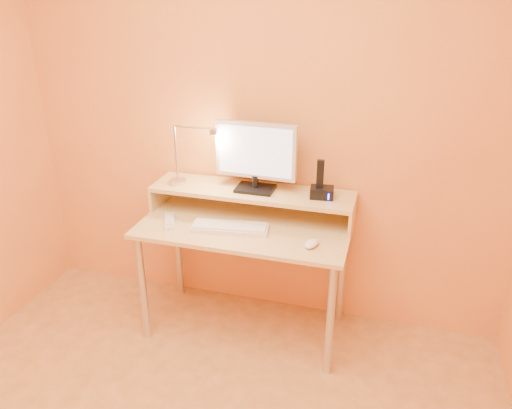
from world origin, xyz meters
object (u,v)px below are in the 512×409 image
(mouse, at_px, (311,243))
(remote_control, at_px, (170,221))
(monitor_panel, at_px, (256,150))
(lamp_base, at_px, (178,182))
(keyboard, at_px, (230,228))
(phone_dock, at_px, (322,192))

(mouse, xyz_separation_m, remote_control, (-0.84, 0.06, -0.01))
(mouse, bearing_deg, monitor_panel, 159.16)
(lamp_base, height_order, keyboard, lamp_base)
(phone_dock, xyz_separation_m, keyboard, (-0.47, -0.23, -0.18))
(phone_dock, bearing_deg, lamp_base, 175.38)
(keyboard, height_order, remote_control, keyboard)
(phone_dock, xyz_separation_m, remote_control, (-0.84, -0.24, -0.18))
(lamp_base, height_order, remote_control, lamp_base)
(mouse, bearing_deg, keyboard, -170.95)
(monitor_panel, height_order, phone_dock, monitor_panel)
(phone_dock, distance_m, mouse, 0.34)
(monitor_panel, height_order, lamp_base, monitor_panel)
(keyboard, bearing_deg, phone_dock, 17.77)
(lamp_base, height_order, mouse, lamp_base)
(lamp_base, bearing_deg, mouse, -16.93)
(phone_dock, bearing_deg, monitor_panel, 171.92)
(remote_control, bearing_deg, keyboard, -22.63)
(monitor_panel, bearing_deg, mouse, -35.27)
(monitor_panel, bearing_deg, keyboard, -106.32)
(monitor_panel, xyz_separation_m, remote_control, (-0.45, -0.25, -0.39))
(lamp_base, relative_size, remote_control, 0.51)
(keyboard, relative_size, remote_control, 2.19)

